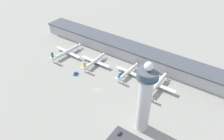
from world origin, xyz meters
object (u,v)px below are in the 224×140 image
object	(u,v)px
airplane_gate_charlie	(128,72)
service_truck_baggage	(121,75)
airplane_gate_bravo	(95,61)
car_navy_sedan	(120,134)
service_truck_catering	(76,74)
service_truck_fuel	(98,64)
airplane_gate_alpha	(67,52)
airplane_gate_delta	(157,85)
control_tower	(145,98)
service_truck_water	(142,102)

from	to	relation	value
airplane_gate_charlie	service_truck_baggage	world-z (taller)	airplane_gate_charlie
airplane_gate_bravo	car_navy_sedan	bearing A→B (deg)	-40.31
airplane_gate_bravo	service_truck_catering	distance (m)	27.58
service_truck_fuel	airplane_gate_bravo	bearing A→B (deg)	-160.67
service_truck_catering	car_navy_sedan	distance (m)	90.11
airplane_gate_alpha	airplane_gate_delta	size ratio (longest dim) A/B	1.10
airplane_gate_delta	service_truck_fuel	distance (m)	73.74
service_truck_fuel	service_truck_catering	bearing A→B (deg)	-105.87
service_truck_fuel	car_navy_sedan	bearing A→B (deg)	-42.01
control_tower	airplane_gate_bravo	xyz separation A→B (m)	(-87.62, 49.05, -28.96)
service_truck_baggage	service_truck_water	size ratio (longest dim) A/B	1.07
control_tower	service_truck_catering	xyz separation A→B (m)	(-92.41, 22.04, -31.93)
control_tower	service_truck_fuel	xyz separation A→B (m)	(-84.41, 50.17, -32.08)
airplane_gate_bravo	service_truck_water	size ratio (longest dim) A/B	5.07
service_truck_baggage	service_truck_water	bearing A→B (deg)	-30.98
control_tower	airplane_gate_delta	distance (m)	59.45
service_truck_catering	service_truck_baggage	world-z (taller)	service_truck_baggage
service_truck_catering	airplane_gate_alpha	bearing A→B (deg)	146.22
airplane_gate_bravo	service_truck_water	xyz separation A→B (m)	(75.00, -24.09, -2.94)
service_truck_baggage	service_truck_water	world-z (taller)	service_truck_baggage
airplane_gate_bravo	car_navy_sedan	world-z (taller)	airplane_gate_bravo
service_truck_fuel	car_navy_sedan	xyz separation A→B (m)	(73.62, -66.31, -0.32)
airplane_gate_delta	car_navy_sedan	size ratio (longest dim) A/B	9.43
service_truck_baggage	service_truck_water	distance (m)	44.28
airplane_gate_charlie	service_truck_baggage	size ratio (longest dim) A/B	4.34
car_navy_sedan	service_truck_water	bearing A→B (deg)	92.56
airplane_gate_bravo	service_truck_water	distance (m)	78.83
car_navy_sedan	service_truck_catering	bearing A→B (deg)	154.93
control_tower	service_truck_baggage	world-z (taller)	control_tower
airplane_gate_alpha	service_truck_fuel	size ratio (longest dim) A/B	6.29
airplane_gate_delta	service_truck_catering	distance (m)	86.73
airplane_gate_alpha	service_truck_baggage	bearing A→B (deg)	1.41
service_truck_fuel	service_truck_baggage	bearing A→B (deg)	-4.11
airplane_gate_charlie	service_truck_water	size ratio (longest dim) A/B	4.64
airplane_gate_bravo	control_tower	bearing A→B (deg)	-29.24
airplane_gate_bravo	airplane_gate_charlie	bearing A→B (deg)	7.01
control_tower	airplane_gate_alpha	world-z (taller)	control_tower
service_truck_catering	airplane_gate_charlie	bearing A→B (deg)	34.61
airplane_gate_alpha	airplane_gate_charlie	bearing A→B (deg)	5.80
airplane_gate_charlie	control_tower	bearing A→B (deg)	-49.76
car_navy_sedan	airplane_gate_bravo	bearing A→B (deg)	139.69
airplane_gate_bravo	airplane_gate_delta	xyz separation A→B (m)	(76.85, 2.07, 0.60)
control_tower	airplane_gate_charlie	distance (m)	76.74
airplane_gate_charlie	service_truck_fuel	distance (m)	38.88
airplane_gate_charlie	service_truck_water	xyz separation A→B (m)	(33.22, -29.23, -2.71)
airplane_gate_delta	service_truck_baggage	world-z (taller)	airplane_gate_delta
airplane_gate_charlie	service_truck_baggage	xyz separation A→B (m)	(-4.74, -6.44, -2.65)
service_truck_baggage	airplane_gate_alpha	bearing A→B (deg)	-178.59
airplane_gate_alpha	service_truck_baggage	distance (m)	77.47
airplane_gate_bravo	airplane_gate_charlie	xyz separation A→B (m)	(41.78, 5.13, -0.23)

